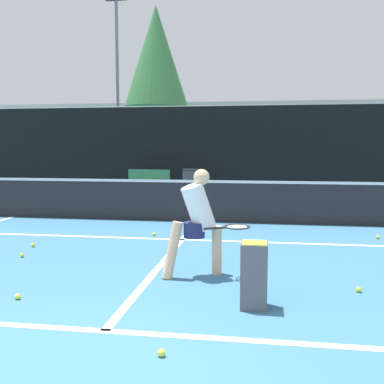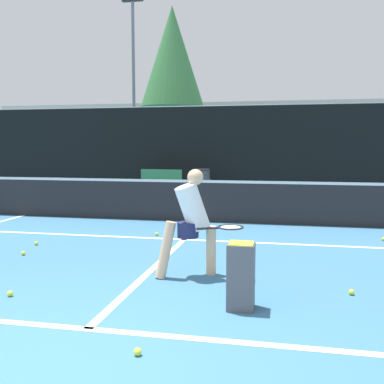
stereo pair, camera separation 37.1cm
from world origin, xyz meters
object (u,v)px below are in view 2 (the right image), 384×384
at_px(player_practicing, 192,219).
at_px(parked_car, 322,171).
at_px(courtside_bench, 160,180).
at_px(trash_bin, 202,182).
at_px(ball_hopper, 241,274).

bearing_deg(player_practicing, parked_car, 51.53).
height_order(player_practicing, courtside_bench, player_practicing).
xyz_separation_m(trash_bin, parked_car, (4.39, 4.10, 0.19)).
distance_m(trash_bin, parked_car, 6.01).
relative_size(ball_hopper, parked_car, 0.17).
bearing_deg(player_practicing, ball_hopper, -82.46).
relative_size(player_practicing, trash_bin, 1.59).
distance_m(courtside_bench, parked_car, 7.22).
distance_m(ball_hopper, courtside_bench, 11.66).
xyz_separation_m(ball_hopper, parked_car, (1.96, 15.08, 0.27)).
height_order(player_practicing, parked_car, parked_car).
height_order(player_practicing, trash_bin, player_practicing).
relative_size(player_practicing, courtside_bench, 0.89).
relative_size(ball_hopper, trash_bin, 0.79).
relative_size(player_practicing, parked_car, 0.34).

